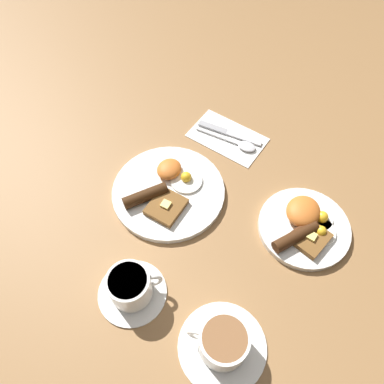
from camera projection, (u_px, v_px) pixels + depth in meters
The scene contains 8 objects.
ground_plane at pixel (169, 193), 0.90m from camera, with size 3.00×3.00×0.00m, color olive.
breakfast_plate_near at pixel (168, 190), 0.89m from camera, with size 0.27×0.27×0.04m.
breakfast_plate_far at pixel (305, 225), 0.83m from camera, with size 0.21×0.21×0.05m.
teacup_near at pixel (131, 287), 0.74m from camera, with size 0.14×0.14×0.08m.
teacup_far at pixel (223, 343), 0.68m from camera, with size 0.17×0.17×0.07m.
napkin at pixel (227, 137), 1.00m from camera, with size 0.12×0.20×0.01m, color white.
knife at pixel (226, 132), 1.00m from camera, with size 0.04×0.18×0.01m.
spoon at pixel (240, 144), 0.98m from camera, with size 0.04×0.17×0.01m.
Camera 1 is at (0.39, 0.31, 0.75)m, focal length 35.00 mm.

